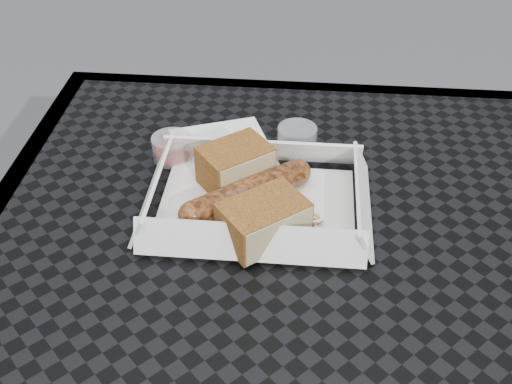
# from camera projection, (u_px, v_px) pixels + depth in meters

# --- Properties ---
(patio_table) EXTENTS (0.80, 0.80, 0.74)m
(patio_table) POSITION_uv_depth(u_px,v_px,m) (330.00, 324.00, 0.69)
(patio_table) COLOR black
(patio_table) RESTS_ON ground
(food_tray) EXTENTS (0.22, 0.15, 0.00)m
(food_tray) POSITION_uv_depth(u_px,v_px,m) (257.00, 206.00, 0.73)
(food_tray) COLOR white
(food_tray) RESTS_ON patio_table
(bratwurst) EXTENTS (0.14, 0.12, 0.03)m
(bratwurst) POSITION_uv_depth(u_px,v_px,m) (247.00, 193.00, 0.72)
(bratwurst) COLOR brown
(bratwurst) RESTS_ON food_tray
(bread_near) EXTENTS (0.10, 0.09, 0.05)m
(bread_near) POSITION_uv_depth(u_px,v_px,m) (235.00, 165.00, 0.75)
(bread_near) COLOR brown
(bread_near) RESTS_ON food_tray
(bread_far) EXTENTS (0.10, 0.10, 0.04)m
(bread_far) POSITION_uv_depth(u_px,v_px,m) (264.00, 221.00, 0.67)
(bread_far) COLOR brown
(bread_far) RESTS_ON food_tray
(veg_garnish) EXTENTS (0.03, 0.03, 0.00)m
(veg_garnish) POSITION_uv_depth(u_px,v_px,m) (305.00, 224.00, 0.70)
(veg_garnish) COLOR #E05609
(veg_garnish) RESTS_ON food_tray
(napkin) EXTENTS (0.16, 0.16, 0.00)m
(napkin) POSITION_uv_depth(u_px,v_px,m) (222.00, 148.00, 0.82)
(napkin) COLOR white
(napkin) RESTS_ON patio_table
(condiment_cup_sauce) EXTENTS (0.05, 0.05, 0.03)m
(condiment_cup_sauce) POSITION_uv_depth(u_px,v_px,m) (172.00, 148.00, 0.80)
(condiment_cup_sauce) COLOR maroon
(condiment_cup_sauce) RESTS_ON patio_table
(condiment_cup_empty) EXTENTS (0.05, 0.05, 0.03)m
(condiment_cup_empty) POSITION_uv_depth(u_px,v_px,m) (297.00, 138.00, 0.82)
(condiment_cup_empty) COLOR silver
(condiment_cup_empty) RESTS_ON patio_table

